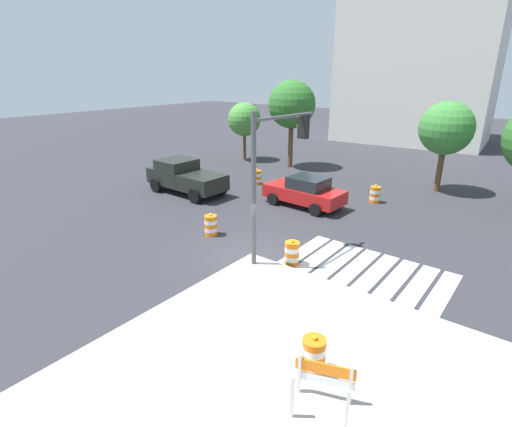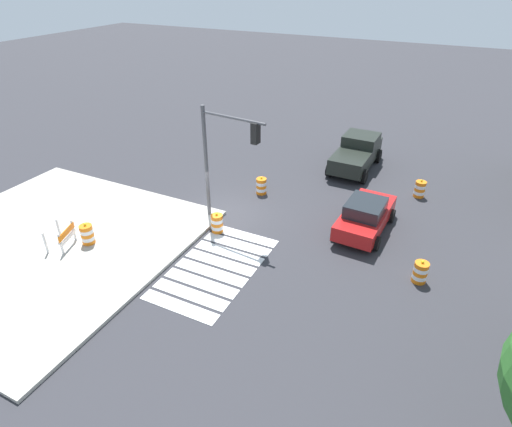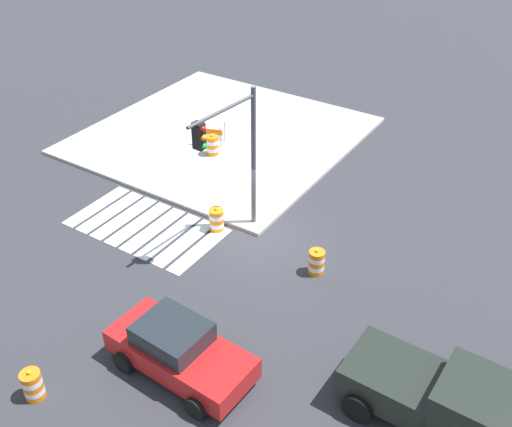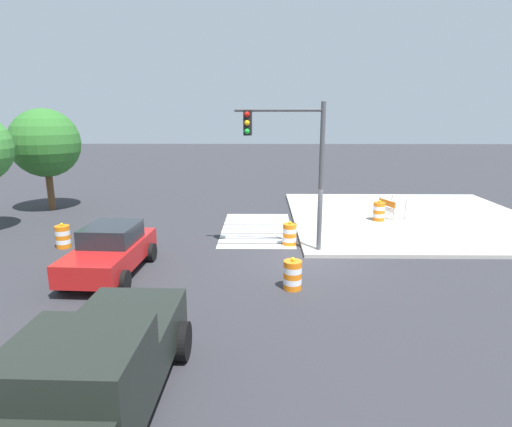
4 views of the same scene
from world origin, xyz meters
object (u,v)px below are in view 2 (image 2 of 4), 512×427
Objects in this scene: pickup_truck at (357,152)px; sports_car at (365,215)px; construction_barricade at (64,235)px; traffic_light_pole at (225,148)px; traffic_barrel_median_near at (261,186)px; traffic_barrel_on_sidewalk at (87,234)px; traffic_barrel_crosswalk_end at (420,189)px; traffic_barrel_near_corner at (217,223)px; traffic_barrel_median_far at (420,272)px.

sports_car is at bearing 17.58° from pickup_truck.
traffic_light_pole is (-5.08, 5.34, 3.19)m from construction_barricade.
traffic_light_pole is (3.49, -0.11, 3.46)m from traffic_barrel_median_near.
pickup_truck is (-7.02, -2.22, 0.16)m from sports_car.
traffic_barrel_median_near is 9.25m from traffic_barrel_on_sidewalk.
pickup_truck is at bearing -119.82° from traffic_barrel_crosswalk_end.
traffic_barrel_near_corner is 3.57m from traffic_light_pole.
traffic_barrel_median_near is 0.72× the size of construction_barricade.
traffic_light_pole is at bearing -69.40° from sports_car.
pickup_truck is 5.09× the size of traffic_barrel_near_corner.
traffic_barrel_median_far is (3.96, 8.87, 0.00)m from traffic_barrel_median_near.
traffic_barrel_on_sidewalk is at bearing -73.74° from traffic_barrel_median_far.
construction_barricade is at bearing -47.81° from traffic_barrel_crosswalk_end.
construction_barricade is (14.38, -9.19, -0.25)m from pickup_truck.
traffic_light_pole is (6.96, -7.94, 3.46)m from traffic_barrel_crosswalk_end.
traffic_barrel_crosswalk_end is 11.11m from traffic_light_pole.
sports_car reaches higher than traffic_barrel_near_corner.
traffic_barrel_median_near is 10.16m from construction_barricade.
traffic_light_pole is at bearing -92.99° from traffic_barrel_median_far.
traffic_light_pole is (9.30, -3.85, 2.94)m from pickup_truck.
pickup_truck is at bearing -162.42° from sports_car.
construction_barricade is at bearing -72.15° from traffic_barrel_median_far.
traffic_barrel_on_sidewalk is at bearing -57.89° from sports_car.
traffic_barrel_median_near is 0.19× the size of traffic_light_pole.
traffic_barrel_crosswalk_end is 0.19× the size of traffic_light_pole.
traffic_barrel_median_far is 9.63m from traffic_light_pole.
traffic_barrel_on_sidewalk reaches higher than traffic_barrel_crosswalk_end.
traffic_barrel_on_sidewalk reaches higher than traffic_barrel_median_far.
sports_car is at bearing 110.60° from traffic_light_pole.
traffic_barrel_near_corner is 9.07m from traffic_barrel_median_far.
construction_barricade is (12.04, -13.28, 0.27)m from traffic_barrel_crosswalk_end.
pickup_truck is 10.94m from traffic_barrel_near_corner.
pickup_truck is 5.09× the size of traffic_barrel_median_far.
construction_barricade is 0.26× the size of traffic_light_pole.
sports_car reaches higher than construction_barricade.
traffic_barrel_near_corner is at bearing -87.30° from traffic_barrel_median_far.
pickup_truck is at bearing 157.51° from traffic_light_pole.
sports_car is 7.19m from traffic_light_pole.
traffic_barrel_near_corner is 5.78m from traffic_barrel_on_sidewalk.
traffic_barrel_median_near is at bearing 178.22° from traffic_light_pole.
traffic_barrel_crosswalk_end is at bearing 60.18° from pickup_truck.
sports_car is at bearing -21.74° from traffic_barrel_crosswalk_end.
sports_car is 4.30× the size of traffic_barrel_crosswalk_end.
traffic_barrel_median_far is 0.19× the size of traffic_light_pole.
traffic_barrel_on_sidewalk reaches higher than construction_barricade.
sports_car is 7.36m from pickup_truck.
traffic_barrel_median_far is at bearing 92.70° from traffic_barrel_near_corner.
traffic_barrel_crosswalk_end is at bearing -172.03° from traffic_barrel_median_far.
traffic_barrel_near_corner is at bearing -21.09° from pickup_truck.
traffic_barrel_crosswalk_end is at bearing 132.19° from construction_barricade.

